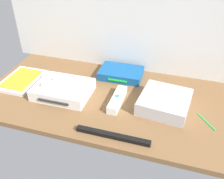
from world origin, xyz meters
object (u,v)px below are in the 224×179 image
remote_wand (117,100)px  remote_classic_pad (64,83)px  sensor_bar (113,136)px  stylus_pen (207,121)px  game_case (22,80)px  network_router (121,73)px  mini_computer (165,101)px  game_console (63,90)px

remote_wand → remote_classic_pad: bearing=-176.8°
sensor_bar → stylus_pen: 32.38cm
sensor_bar → stylus_pen: size_ratio=2.67×
remote_classic_pad → game_case: bearing=170.9°
network_router → stylus_pen: 40.60cm
network_router → remote_classic_pad: bearing=-132.6°
remote_classic_pad → mini_computer: bearing=6.2°
game_case → remote_classic_pad: 22.21cm
remote_classic_pad → sensor_bar: bearing=-33.4°
game_console → stylus_pen: game_console is taller
mini_computer → network_router: mini_computer is taller
game_console → remote_wand: size_ratio=1.43×
mini_computer → sensor_bar: size_ratio=0.78×
mini_computer → game_case: size_ratio=0.98×
game_console → mini_computer: mini_computer is taller
remote_wand → stylus_pen: size_ratio=1.65×
game_console → mini_computer: (38.40, 3.53, 0.44)cm
game_console → remote_wand: game_console is taller
remote_wand → remote_classic_pad: size_ratio=1.02×
remote_classic_pad → stylus_pen: 52.75cm
game_case → sensor_bar: size_ratio=0.79×
game_console → stylus_pen: 53.22cm
network_router → sensor_bar: network_router is taller
game_console → network_router: size_ratio=1.16×
stylus_pen → game_console: bearing=179.4°
network_router → game_case: bearing=-158.9°
mini_computer → remote_classic_pad: 38.00cm
sensor_bar → stylus_pen: bearing=29.7°
game_case → network_router: size_ratio=1.04×
game_console → mini_computer: size_ratio=1.13×
game_case → network_router: 41.66cm
mini_computer → network_router: size_ratio=1.03×
game_console → remote_classic_pad: (0.68, -0.17, 3.21)cm
game_case → remote_wand: size_ratio=1.28×
game_case → sensor_bar: 50.07cm
mini_computer → remote_classic_pad: (-37.72, -3.70, 2.77)cm
remote_classic_pad → remote_wand: bearing=3.4°
network_router → stylus_pen: (35.39, -19.86, -1.35)cm
game_console → game_case: (-20.73, 3.49, -1.44)cm
game_console → sensor_bar: 30.17cm
game_console → remote_classic_pad: 3.28cm
game_case → sensor_bar: (45.83, -20.15, -0.06)cm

